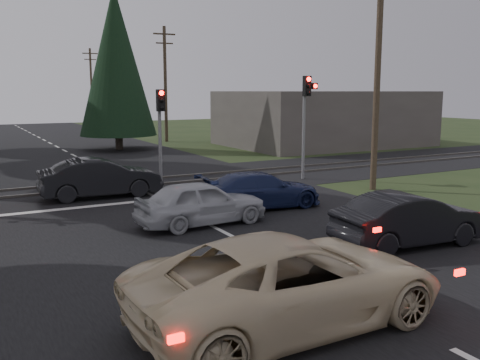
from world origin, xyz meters
TOP-DOWN VIEW (x-y plane):
  - ground at (0.00, 0.00)m, footprint 120.00×120.00m
  - road at (0.00, 10.00)m, footprint 14.00×100.00m
  - rail_corridor at (0.00, 12.00)m, footprint 120.00×8.00m
  - stop_line at (0.00, 8.20)m, footprint 13.00×0.35m
  - rail_near at (0.00, 11.20)m, footprint 120.00×0.12m
  - rail_far at (0.00, 12.80)m, footprint 120.00×0.12m
  - traffic_signal_right at (7.55, 9.47)m, footprint 0.68×0.48m
  - traffic_signal_center at (1.00, 10.68)m, footprint 0.32×0.48m
  - utility_pole_near at (8.50, 6.00)m, footprint 1.80×0.26m
  - utility_pole_mid at (8.50, 30.00)m, footprint 1.80×0.26m
  - utility_pole_far at (8.50, 55.00)m, footprint 1.80×0.26m
  - conifer_tree at (3.50, 26.00)m, footprint 5.20×5.20m
  - building_right at (18.00, 22.00)m, footprint 14.00×10.00m
  - cream_coupe at (-1.76, -3.20)m, footprint 5.79×2.79m
  - dark_hatchback at (3.73, -0.65)m, footprint 4.33×1.80m
  - silver_car at (-0.20, 3.98)m, footprint 4.09×1.80m
  - blue_sedan at (2.58, 5.15)m, footprint 4.45×2.01m
  - dark_car_far at (-1.83, 9.71)m, footprint 4.59×1.74m

SIDE VIEW (x-z plane):
  - ground at x=0.00m, z-range 0.00..0.00m
  - road at x=0.00m, z-range 0.00..0.01m
  - rail_corridor at x=0.00m, z-range 0.00..0.01m
  - stop_line at x=0.00m, z-range 0.01..0.01m
  - rail_near at x=0.00m, z-range 0.00..0.10m
  - rail_far at x=0.00m, z-range 0.00..0.10m
  - blue_sedan at x=2.58m, z-range 0.00..1.27m
  - silver_car at x=-0.20m, z-range 0.00..1.37m
  - dark_hatchback at x=3.73m, z-range 0.00..1.39m
  - dark_car_far at x=-1.83m, z-range 0.00..1.49m
  - cream_coupe at x=-1.76m, z-range 0.00..1.59m
  - building_right at x=18.00m, z-range 0.00..4.00m
  - traffic_signal_center at x=1.00m, z-range 0.76..4.86m
  - traffic_signal_right at x=7.55m, z-range 0.96..5.66m
  - utility_pole_near at x=8.50m, z-range 0.23..9.23m
  - utility_pole_mid at x=8.50m, z-range 0.23..9.23m
  - utility_pole_far at x=8.50m, z-range 0.23..9.23m
  - conifer_tree at x=3.50m, z-range 0.49..11.49m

